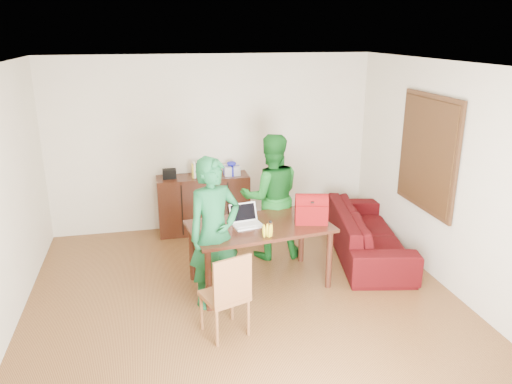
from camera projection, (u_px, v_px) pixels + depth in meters
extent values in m
cube|color=#452311|center=(249.00, 316.00, 5.63)|extent=(5.00, 5.50, 0.10)
cube|color=white|center=(248.00, 61.00, 4.77)|extent=(5.00, 5.50, 0.10)
cube|color=beige|center=(212.00, 143.00, 7.80)|extent=(5.00, 0.10, 2.70)
cube|color=beige|center=(356.00, 369.00, 2.60)|extent=(5.00, 0.10, 2.70)
cube|color=beige|center=(466.00, 184.00, 5.72)|extent=(0.10, 5.50, 2.70)
cube|color=#3F2614|center=(428.00, 153.00, 6.29)|extent=(0.04, 1.28, 1.48)
cube|color=#523618|center=(426.00, 153.00, 6.29)|extent=(0.01, 1.18, 1.36)
cube|color=black|center=(204.00, 204.00, 7.77)|extent=(1.40, 0.45, 0.90)
cube|color=black|center=(169.00, 174.00, 7.50)|extent=(0.20, 0.14, 0.14)
cube|color=#B7B8C1|center=(232.00, 170.00, 7.70)|extent=(0.24, 0.22, 0.14)
ellipsoid|color=#181AA1|center=(231.00, 163.00, 7.67)|extent=(0.14, 0.14, 0.07)
cube|color=black|center=(260.00, 226.00, 6.04)|extent=(1.79, 1.17, 0.04)
cylinder|color=black|center=(209.00, 280.00, 5.56)|extent=(0.07, 0.07, 0.75)
cylinder|color=black|center=(329.00, 259.00, 6.07)|extent=(0.07, 0.07, 0.75)
cylinder|color=black|center=(192.00, 252.00, 6.26)|extent=(0.07, 0.07, 0.75)
cylinder|color=black|center=(301.00, 236.00, 6.77)|extent=(0.07, 0.07, 0.75)
cube|color=brown|center=(224.00, 296.00, 5.12)|extent=(0.53, 0.52, 0.05)
cube|color=brown|center=(233.00, 280.00, 4.89)|extent=(0.41, 0.17, 0.48)
imported|color=#13572C|center=(214.00, 233.00, 5.56)|extent=(0.74, 0.62, 1.75)
imported|color=#145D1B|center=(271.00, 197.00, 6.79)|extent=(0.88, 0.71, 1.74)
cube|color=white|center=(248.00, 225.00, 5.99)|extent=(0.38, 0.30, 0.02)
cube|color=black|center=(248.00, 216.00, 5.95)|extent=(0.35, 0.14, 0.22)
cylinder|color=brown|center=(270.00, 228.00, 5.69)|extent=(0.07, 0.07, 0.18)
cube|color=maroon|center=(311.00, 211.00, 6.07)|extent=(0.43, 0.31, 0.29)
imported|color=#3E080F|center=(367.00, 232.00, 7.02)|extent=(1.27, 2.32, 0.64)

